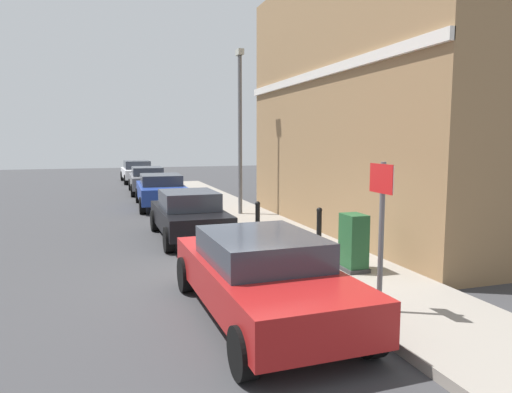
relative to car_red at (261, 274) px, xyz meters
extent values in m
plane|color=#38383A|center=(0.38, 2.19, -0.71)|extent=(80.00, 80.00, 0.00)
cube|color=gray|center=(2.43, 8.19, -0.63)|extent=(2.30, 30.00, 0.15)
cube|color=olive|center=(6.68, 5.66, 3.20)|extent=(6.19, 10.94, 7.81)
cube|color=silver|center=(3.54, 5.66, 3.89)|extent=(0.12, 10.94, 0.24)
cube|color=maroon|center=(0.00, -0.01, -0.10)|extent=(1.92, 4.54, 0.59)
cube|color=#2D333D|center=(0.00, 0.02, 0.40)|extent=(1.64, 2.12, 0.45)
cylinder|color=black|center=(-0.89, 1.67, -0.39)|extent=(0.24, 0.65, 0.64)
cylinder|color=black|center=(0.81, 1.71, -0.39)|extent=(0.24, 0.65, 0.64)
cylinder|color=black|center=(-0.80, -1.72, -0.39)|extent=(0.24, 0.65, 0.64)
cylinder|color=black|center=(0.89, -1.68, -0.39)|extent=(0.24, 0.65, 0.64)
cube|color=black|center=(-0.01, 6.27, -0.11)|extent=(1.70, 4.05, 0.55)
cube|color=#2D333D|center=(-0.01, 6.23, 0.39)|extent=(1.48, 1.86, 0.50)
cylinder|color=black|center=(-0.81, 7.73, -0.39)|extent=(0.23, 0.64, 0.64)
cylinder|color=black|center=(0.75, 7.75, -0.39)|extent=(0.23, 0.64, 0.64)
cylinder|color=black|center=(-0.78, 4.80, -0.39)|extent=(0.23, 0.64, 0.64)
cylinder|color=black|center=(0.78, 4.81, -0.39)|extent=(0.23, 0.64, 0.64)
cube|color=navy|center=(0.00, 12.90, -0.08)|extent=(1.92, 4.52, 0.62)
cube|color=#2D333D|center=(0.00, 12.84, 0.43)|extent=(1.64, 2.11, 0.44)
cylinder|color=black|center=(-0.80, 14.61, -0.39)|extent=(0.24, 0.65, 0.64)
cylinder|color=black|center=(0.89, 14.56, -0.39)|extent=(0.24, 0.65, 0.64)
cylinder|color=black|center=(-0.90, 11.24, -0.39)|extent=(0.24, 0.65, 0.64)
cylinder|color=black|center=(0.80, 11.19, -0.39)|extent=(0.24, 0.65, 0.64)
cube|color=slate|center=(-0.04, 18.45, -0.08)|extent=(1.81, 4.34, 0.62)
cube|color=#2D333D|center=(-0.04, 18.42, 0.43)|extent=(1.55, 2.12, 0.44)
cylinder|color=black|center=(-0.81, 20.06, -0.39)|extent=(0.23, 0.64, 0.64)
cylinder|color=black|center=(0.80, 20.03, -0.39)|extent=(0.23, 0.64, 0.64)
cylinder|color=black|center=(-0.88, 16.86, -0.39)|extent=(0.23, 0.64, 0.64)
cylinder|color=black|center=(0.73, 16.83, -0.39)|extent=(0.23, 0.64, 0.64)
cube|color=silver|center=(-0.11, 25.02, -0.10)|extent=(1.87, 4.39, 0.58)
cube|color=#2D333D|center=(-0.11, 24.99, 0.44)|extent=(1.61, 2.19, 0.54)
cylinder|color=black|center=(-0.99, 26.63, -0.39)|extent=(0.23, 0.64, 0.64)
cylinder|color=black|center=(0.69, 26.66, -0.39)|extent=(0.23, 0.64, 0.64)
cylinder|color=black|center=(-0.91, 23.38, -0.39)|extent=(0.23, 0.64, 0.64)
cylinder|color=black|center=(0.76, 23.42, -0.39)|extent=(0.23, 0.64, 0.64)
cube|color=#1E4C28|center=(2.47, 1.49, 0.02)|extent=(0.40, 0.55, 1.15)
cube|color=#333333|center=(2.47, 1.49, -0.52)|extent=(0.46, 0.61, 0.08)
cylinder|color=black|center=(2.57, 3.28, -0.08)|extent=(0.12, 0.12, 0.95)
sphere|color=black|center=(2.57, 3.28, 0.41)|extent=(0.14, 0.14, 0.14)
cylinder|color=black|center=(1.53, 4.79, -0.08)|extent=(0.12, 0.12, 0.95)
sphere|color=black|center=(1.53, 4.79, 0.41)|extent=(0.14, 0.14, 0.14)
cylinder|color=#59595B|center=(1.70, -0.65, 0.59)|extent=(0.08, 0.08, 2.30)
cube|color=white|center=(1.68, -0.65, 1.49)|extent=(0.03, 0.56, 0.40)
cube|color=red|center=(1.66, -0.65, 1.49)|extent=(0.01, 0.60, 0.44)
cylinder|color=#59595B|center=(2.37, 9.31, 2.19)|extent=(0.14, 0.14, 5.50)
cube|color=#A5A599|center=(2.37, 9.31, 5.06)|extent=(0.20, 0.44, 0.20)
camera|label=1|loc=(-2.28, -6.72, 2.06)|focal=33.05mm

